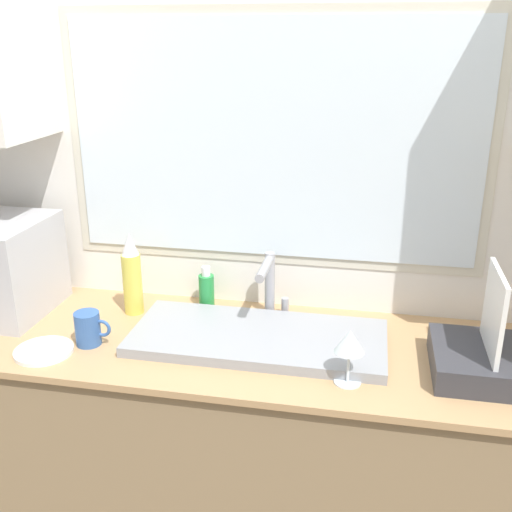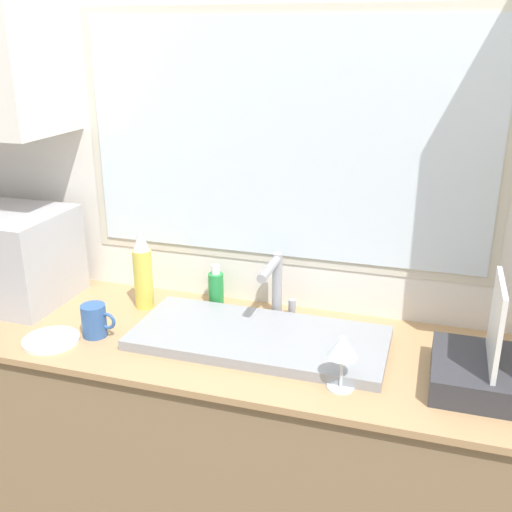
# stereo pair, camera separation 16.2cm
# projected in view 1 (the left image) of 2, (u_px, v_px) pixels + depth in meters

# --- Properties ---
(countertop) EXTENTS (2.49, 0.58, 0.89)m
(countertop) POSITION_uv_depth(u_px,v_px,m) (255.00, 467.00, 1.90)
(countertop) COLOR #8C7251
(countertop) RESTS_ON ground_plane
(wall_back) EXTENTS (6.00, 0.38, 2.60)m
(wall_back) POSITION_uv_depth(u_px,v_px,m) (272.00, 157.00, 1.82)
(wall_back) COLOR silver
(wall_back) RESTS_ON ground_plane
(sink_basin) EXTENTS (0.74, 0.33, 0.03)m
(sink_basin) POSITION_uv_depth(u_px,v_px,m) (258.00, 338.00, 1.74)
(sink_basin) COLOR gray
(sink_basin) RESTS_ON countertop
(faucet) EXTENTS (0.08, 0.19, 0.21)m
(faucet) POSITION_uv_depth(u_px,v_px,m) (270.00, 281.00, 1.85)
(faucet) COLOR #99999E
(faucet) RESTS_ON countertop
(spray_bottle) EXTENTS (0.06, 0.06, 0.27)m
(spray_bottle) POSITION_uv_depth(u_px,v_px,m) (132.00, 275.00, 1.89)
(spray_bottle) COLOR #D8CC4C
(spray_bottle) RESTS_ON countertop
(soap_bottle) EXTENTS (0.05, 0.05, 0.14)m
(soap_bottle) POSITION_uv_depth(u_px,v_px,m) (207.00, 290.00, 1.95)
(soap_bottle) COLOR #268C3F
(soap_bottle) RESTS_ON countertop
(mug_near_sink) EXTENTS (0.11, 0.07, 0.10)m
(mug_near_sink) POSITION_uv_depth(u_px,v_px,m) (89.00, 328.00, 1.72)
(mug_near_sink) COLOR #335999
(mug_near_sink) RESTS_ON countertop
(wine_glass) EXTENTS (0.08, 0.08, 0.15)m
(wine_glass) POSITION_uv_depth(u_px,v_px,m) (350.00, 343.00, 1.50)
(wine_glass) COLOR silver
(wine_glass) RESTS_ON countertop
(small_plate) EXTENTS (0.16, 0.16, 0.01)m
(small_plate) POSITION_uv_depth(u_px,v_px,m) (44.00, 351.00, 1.69)
(small_plate) COLOR white
(small_plate) RESTS_ON countertop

